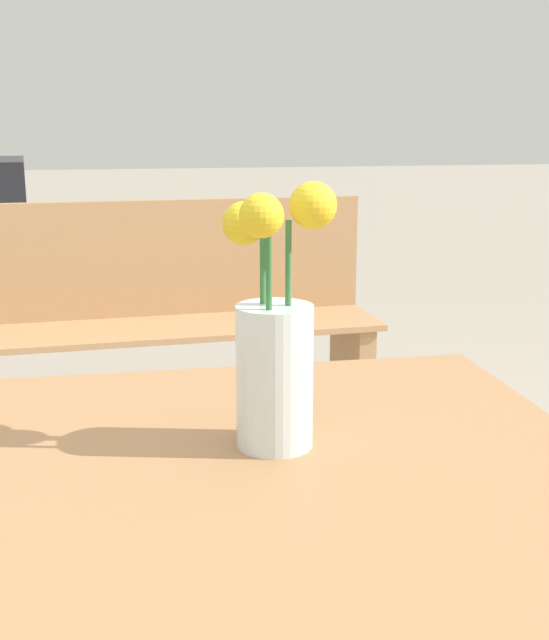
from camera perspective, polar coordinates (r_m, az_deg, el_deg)
table_front at (r=0.96m, az=-3.87°, el=-16.32°), size 0.91×0.77×0.73m
flower_vase at (r=0.92m, az=0.01°, el=-2.70°), size 0.12×0.12×0.31m
bench_near at (r=2.75m, az=-10.39°, el=0.15°), size 1.68×0.41×0.85m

